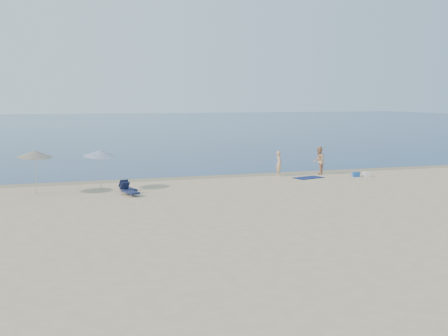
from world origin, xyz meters
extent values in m
plane|color=tan|center=(0.00, 0.00, 0.00)|extent=(160.00, 160.00, 0.00)
cube|color=#0D244F|center=(0.00, 100.00, 0.00)|extent=(240.00, 160.00, 0.01)
cube|color=#847254|center=(0.00, 19.40, 0.00)|extent=(240.00, 1.60, 0.00)
imported|color=tan|center=(1.61, 18.35, 0.85)|extent=(0.55, 0.70, 1.70)
imported|color=tan|center=(4.57, 18.25, 0.96)|extent=(1.11, 1.18, 1.92)
cube|color=#0D1845|center=(3.04, 16.81, 0.02)|extent=(2.17, 1.55, 0.03)
cube|color=silver|center=(7.04, 16.14, 0.16)|extent=(0.42, 0.38, 0.33)
cube|color=#1F51A8|center=(6.32, 16.29, 0.17)|extent=(0.51, 0.40, 0.33)
cylinder|color=silver|center=(-10.49, 16.04, 1.04)|extent=(0.06, 0.25, 2.17)
cone|color=silver|center=(-10.49, 16.25, 2.12)|extent=(2.06, 2.08, 0.51)
sphere|color=silver|center=(-10.49, 16.25, 2.30)|extent=(0.06, 0.06, 0.06)
cylinder|color=silver|center=(-14.03, 15.75, 1.09)|extent=(0.12, 0.23, 2.27)
cone|color=beige|center=(-14.03, 15.94, 2.22)|extent=(2.43, 2.45, 0.51)
sphere|color=silver|center=(-14.03, 15.94, 2.42)|extent=(0.07, 0.07, 0.07)
cube|color=#161C3D|center=(-9.20, 13.74, 0.20)|extent=(0.87, 1.46, 0.09)
cube|color=#161C3D|center=(-9.39, 14.40, 0.46)|extent=(0.58, 0.46, 0.44)
cylinder|color=#A5A5AD|center=(-9.00, 13.80, 0.10)|extent=(0.03, 0.03, 0.20)
cube|color=#151D3B|center=(-9.13, 14.80, 0.20)|extent=(0.84, 1.42, 0.09)
cube|color=#151D3B|center=(-9.32, 15.44, 0.45)|extent=(0.56, 0.45, 0.43)
cylinder|color=#A5A5AD|center=(-8.94, 14.86, 0.10)|extent=(0.03, 0.03, 0.20)
camera|label=1|loc=(-13.80, -16.27, 5.24)|focal=45.00mm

